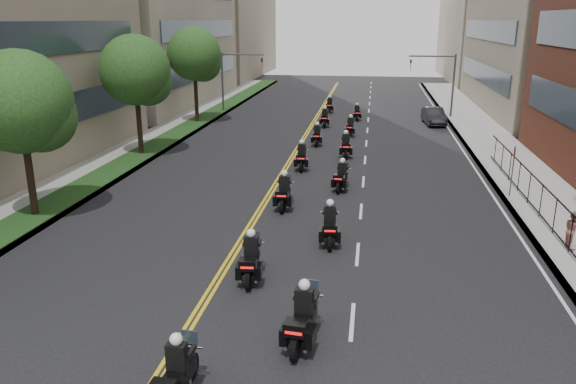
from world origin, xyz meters
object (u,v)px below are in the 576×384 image
motorcycle_7 (346,147)px  motorcycle_10 (325,119)px  motorcycle_6 (302,158)px  motorcycle_9 (350,128)px  motorcycle_3 (330,226)px  motorcycle_11 (357,113)px  motorcycle_1 (303,320)px  motorcycle_12 (330,106)px  motorcycle_5 (342,178)px  pedestrian_b (573,230)px  motorcycle_2 (251,260)px  motorcycle_0 (176,377)px  parked_sedan (434,116)px  motorcycle_8 (317,136)px  motorcycle_4 (284,194)px

motorcycle_7 → motorcycle_10: bearing=97.6°
motorcycle_6 → motorcycle_9: 10.62m
motorcycle_3 → motorcycle_11: 28.68m
motorcycle_1 → motorcycle_12: 39.88m
motorcycle_3 → motorcycle_5: motorcycle_3 is taller
motorcycle_6 → pedestrian_b: 15.84m
motorcycle_3 → motorcycle_2: bearing=-127.9°
motorcycle_3 → pedestrian_b: bearing=-1.5°
motorcycle_11 → motorcycle_3: bearing=-95.5°
motorcycle_0 → motorcycle_12: 42.69m
motorcycle_10 → motorcycle_6: bearing=-93.4°
motorcycle_0 → parked_sedan: (9.31, 37.83, 0.01)m
motorcycle_3 → motorcycle_8: bearing=92.5°
motorcycle_4 → motorcycle_6: bearing=88.7°
motorcycle_1 → motorcycle_6: (-2.38, 18.54, -0.04)m
motorcycle_3 → pedestrian_b: (9.16, 0.54, 0.17)m
motorcycle_12 → motorcycle_10: bearing=-89.4°
motorcycle_0 → motorcycle_10: size_ratio=1.02×
motorcycle_5 → motorcycle_10: size_ratio=0.98×
motorcycle_10 → motorcycle_11: (2.53, 3.53, -0.07)m
motorcycle_1 → motorcycle_3: size_ratio=1.05×
parked_sedan → motorcycle_8: bearing=-138.4°
motorcycle_9 → parked_sedan: 9.07m
parked_sedan → motorcycle_12: bearing=146.4°
motorcycle_8 → motorcycle_10: (-0.08, 7.18, 0.03)m
motorcycle_6 → motorcycle_9: motorcycle_6 is taller
motorcycle_0 → motorcycle_12: bearing=92.9°
motorcycle_9 → motorcycle_10: (-2.25, 3.60, 0.03)m
motorcycle_6 → motorcycle_8: motorcycle_6 is taller
motorcycle_12 → motorcycle_0: bearing=-90.9°
motorcycle_8 → pedestrian_b: motorcycle_8 is taller
motorcycle_0 → motorcycle_6: 21.43m
motorcycle_12 → parked_sedan: motorcycle_12 is taller
motorcycle_6 → motorcycle_8: size_ratio=1.08×
motorcycle_1 → motorcycle_8: (-2.15, 25.31, -0.09)m
motorcycle_0 → motorcycle_4: motorcycle_4 is taller
motorcycle_8 → parked_sedan: motorcycle_8 is taller
motorcycle_11 → motorcycle_12: 4.66m
motorcycle_1 → motorcycle_9: bearing=96.2°
motorcycle_8 → motorcycle_9: motorcycle_8 is taller
motorcycle_0 → motorcycle_2: 6.57m
motorcycle_9 → motorcycle_10: motorcycle_10 is taller
motorcycle_11 → motorcycle_5: bearing=-95.4°
motorcycle_10 → motorcycle_8: bearing=-92.2°
motorcycle_0 → motorcycle_4: 14.22m
motorcycle_10 → motorcycle_11: motorcycle_10 is taller
motorcycle_9 → pedestrian_b: (9.30, -21.02, 0.24)m
motorcycle_2 → motorcycle_7: bearing=77.9°
motorcycle_1 → motorcycle_4: bearing=107.7°
motorcycle_4 → motorcycle_6: 7.21m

